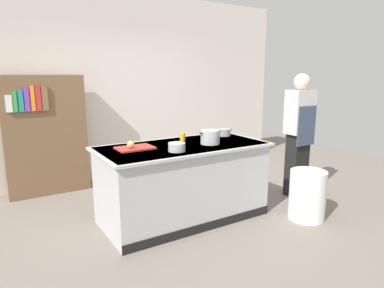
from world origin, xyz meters
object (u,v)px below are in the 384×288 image
Objects in this scene: stock_pot at (210,137)px; juice_cup at (183,137)px; onion at (131,145)px; trash_bin at (307,195)px; mixing_bowl at (177,147)px; bookshelf at (46,135)px; sauce_pan at (224,132)px; person_chef at (299,132)px.

stock_pot is 2.93× the size of juice_cup.
onion is 2.16m from trash_bin.
mixing_bowl is (-0.53, -0.13, -0.04)m from stock_pot.
mixing_bowl is at bearing -126.63° from juice_cup.
bookshelf reaches higher than trash_bin.
trash_bin is (0.47, -1.04, -0.65)m from sauce_pan.
person_chef is (0.52, 0.63, 0.62)m from trash_bin.
onion reaches higher than trash_bin.
juice_cup is 1.66m from trash_bin.
stock_pot is at bearing 13.80° from mixing_bowl.
onion is 0.51m from mixing_bowl.
mixing_bowl is 0.11× the size of person_chef.
juice_cup is at bearing 53.37° from mixing_bowl.
stock_pot is at bearing 70.93° from person_chef.
juice_cup is 1.69m from person_chef.
juice_cup is at bearing 11.14° from onion.
juice_cup is (-0.65, -0.01, 0.00)m from sauce_pan.
person_chef reaches higher than bookshelf.
sauce_pan is 0.14× the size of person_chef.
mixing_bowl is (-0.99, -0.47, -0.00)m from sauce_pan.
person_chef is 3.58m from bookshelf.
person_chef reaches higher than mixing_bowl.
bookshelf reaches higher than stock_pot.
stock_pot is at bearing 143.29° from trash_bin.
onion reaches higher than sauce_pan.
trash_bin is (1.46, -0.57, -0.65)m from mixing_bowl.
onion is 1.83m from bookshelf.
mixing_bowl is at bearing -154.55° from sauce_pan.
person_chef reaches higher than onion.
person_chef is at bearing -33.59° from bookshelf.
stock_pot reaches higher than juice_cup.
person_chef is (0.99, -0.41, -0.03)m from sauce_pan.
bookshelf reaches higher than sauce_pan.
stock_pot is (0.92, -0.18, 0.02)m from onion.
person_chef is (1.64, -0.40, -0.04)m from juice_cup.
stock_pot is 0.17× the size of person_chef.
bookshelf is at bearing 130.27° from juice_cup.
person_chef reaches higher than sauce_pan.
juice_cup is (0.34, 0.46, 0.00)m from mixing_bowl.
onion is 0.34× the size of sauce_pan.
mixing_bowl is 0.57m from juice_cup.
mixing_bowl is 0.11× the size of bookshelf.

